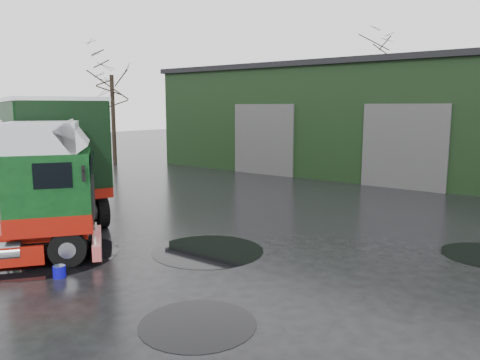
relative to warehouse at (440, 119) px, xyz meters
name	(u,v)px	position (x,y,z in m)	size (l,w,h in m)	color
ground	(151,253)	(-2.00, -20.00, -3.16)	(100.00, 100.00, 0.00)	black
warehouse	(440,119)	(0.00, 0.00, 0.00)	(32.40, 12.40, 6.30)	black
trailer_left	(38,150)	(-11.05, -17.94, -1.06)	(2.77, 13.52, 4.20)	silver
wash_bucket	(59,272)	(-2.32, -22.48, -3.02)	(0.29, 0.29, 0.27)	#0C07AA
tree_left	(113,101)	(-19.00, -8.00, 1.09)	(4.40, 4.40, 8.50)	black
tree_back_a	(373,96)	(-8.00, 10.00, 1.59)	(4.40, 4.40, 9.50)	black
puddle_0	(43,255)	(-4.13, -21.83, -3.15)	(3.87, 3.87, 0.01)	black
puddle_1	(208,251)	(-0.92, -18.92, -3.15)	(3.03, 3.03, 0.01)	black
puddle_2	(41,226)	(-7.06, -20.23, -3.15)	(2.96, 2.96, 0.01)	black
puddle_3	(198,324)	(1.79, -22.28, -3.15)	(2.14, 2.14, 0.01)	black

